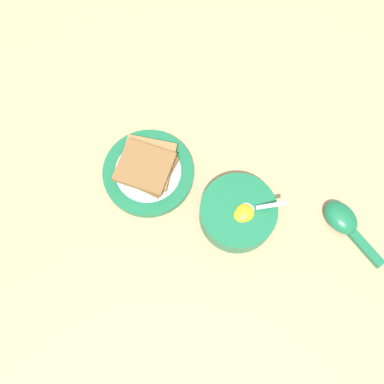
% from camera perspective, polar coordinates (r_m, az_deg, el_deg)
% --- Properties ---
extents(ground_plane, '(3.00, 3.00, 0.00)m').
position_cam_1_polar(ground_plane, '(0.84, 4.87, -2.11)').
color(ground_plane, tan).
extents(egg_bowl, '(0.14, 0.14, 0.08)m').
position_cam_1_polar(egg_bowl, '(0.81, 5.86, -2.66)').
color(egg_bowl, '#196B42').
rests_on(egg_bowl, ground_plane).
extents(toast_plate, '(0.17, 0.17, 0.02)m').
position_cam_1_polar(toast_plate, '(0.85, -5.54, 2.46)').
color(toast_plate, '#196B42').
rests_on(toast_plate, ground_plane).
extents(toast_sandwich, '(0.11, 0.11, 0.04)m').
position_cam_1_polar(toast_sandwich, '(0.83, -5.89, 3.27)').
color(toast_sandwich, brown).
rests_on(toast_sandwich, toast_plate).
extents(soup_spoon, '(0.14, 0.09, 0.03)m').
position_cam_1_polar(soup_spoon, '(0.86, 18.76, -3.59)').
color(soup_spoon, '#196B42').
rests_on(soup_spoon, ground_plane).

